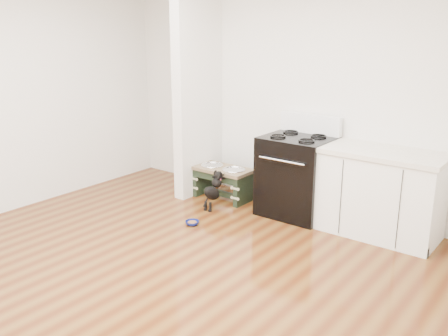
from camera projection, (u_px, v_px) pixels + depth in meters
ground at (147, 279)px, 4.36m from camera, size 5.00×5.00×0.00m
room_shell at (138, 94)px, 3.91m from camera, size 5.00×5.00×5.00m
partition_wall at (198, 89)px, 6.27m from camera, size 0.15×0.80×2.70m
oven_range at (297, 175)px, 5.72m from camera, size 0.76×0.69×1.14m
cabinet_run at (380, 193)px, 5.17m from camera, size 1.24×0.64×0.91m
dog_feeder at (222, 177)px, 6.28m from camera, size 0.74×0.40×0.42m
puppy at (214, 189)px, 5.96m from camera, size 0.13×0.38×0.45m
floor_bowl at (192, 223)px, 5.52m from camera, size 0.19×0.19×0.05m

